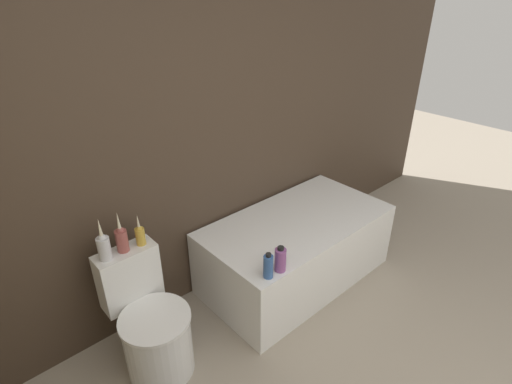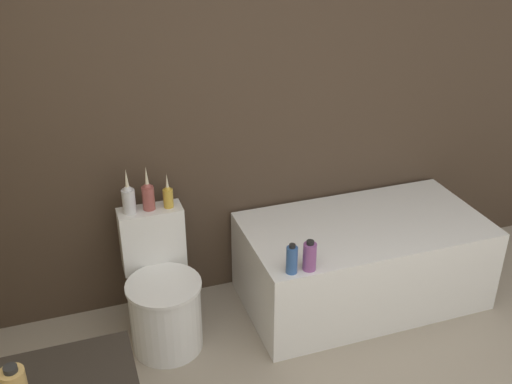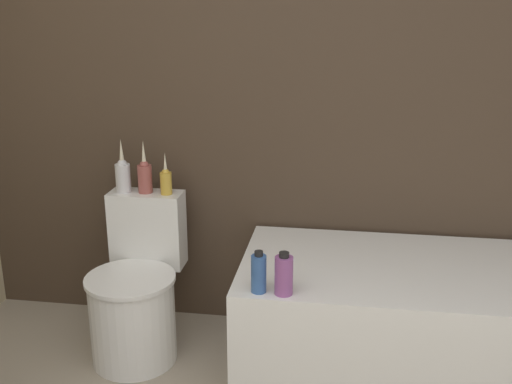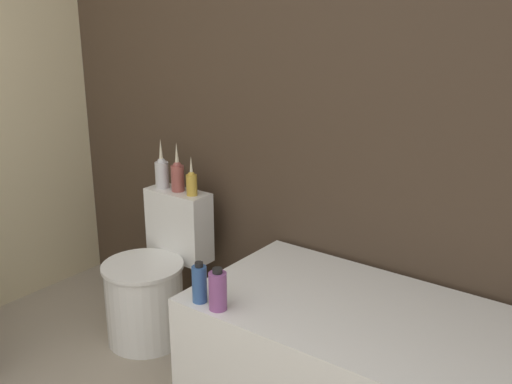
# 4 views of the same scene
# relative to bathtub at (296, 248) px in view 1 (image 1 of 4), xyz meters

# --- Properties ---
(wall_back_tiled) EXTENTS (6.40, 0.06, 2.60)m
(wall_back_tiled) POSITION_rel_bathtub_xyz_m (-0.78, 0.45, 1.02)
(wall_back_tiled) COLOR #423326
(wall_back_tiled) RESTS_ON ground_plane
(bathtub) EXTENTS (1.49, 0.80, 0.55)m
(bathtub) POSITION_rel_bathtub_xyz_m (0.00, 0.00, 0.00)
(bathtub) COLOR white
(bathtub) RESTS_ON ground
(toilet) EXTENTS (0.43, 0.57, 0.76)m
(toilet) POSITION_rel_bathtub_xyz_m (-1.28, 0.01, 0.02)
(toilet) COLOR white
(toilet) RESTS_ON ground
(vase_gold) EXTENTS (0.07, 0.07, 0.27)m
(vase_gold) POSITION_rel_bathtub_xyz_m (-1.39, 0.22, 0.57)
(vase_gold) COLOR silver
(vase_gold) RESTS_ON toilet
(vase_silver) EXTENTS (0.07, 0.07, 0.26)m
(vase_silver) POSITION_rel_bathtub_xyz_m (-1.28, 0.23, 0.57)
(vase_silver) COLOR #994C47
(vase_silver) RESTS_ON toilet
(vase_bronze) EXTENTS (0.06, 0.06, 0.21)m
(vase_bronze) POSITION_rel_bathtub_xyz_m (-1.17, 0.22, 0.55)
(vase_bronze) COLOR gold
(vase_bronze) RESTS_ON toilet
(shampoo_bottle_tall) EXTENTS (0.06, 0.06, 0.18)m
(shampoo_bottle_tall) POSITION_rel_bathtub_xyz_m (-0.63, -0.33, 0.35)
(shampoo_bottle_tall) COLOR #335999
(shampoo_bottle_tall) RESTS_ON bathtub
(shampoo_bottle_short) EXTENTS (0.07, 0.07, 0.18)m
(shampoo_bottle_short) POSITION_rel_bathtub_xyz_m (-0.53, -0.34, 0.36)
(shampoo_bottle_short) COLOR #8C4C8C
(shampoo_bottle_short) RESTS_ON bathtub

